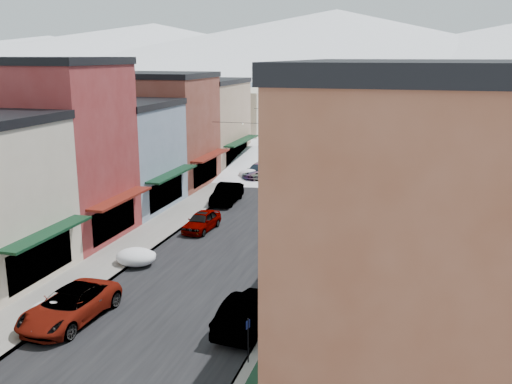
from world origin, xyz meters
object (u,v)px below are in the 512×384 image
Objects in this scene: car_white_suv at (70,306)px; car_silver_sedan at (202,221)px; car_green_sedan at (250,311)px; streetlamp_near at (330,194)px; fire_hydrant at (264,328)px; trash_can at (303,286)px; car_dark_hatch at (227,194)px.

car_white_suv reaches higher than car_silver_sedan.
streetlamp_near is at bearing -88.63° from car_green_sedan.
fire_hydrant is 4.95m from trash_can.
car_white_suv reaches higher than trash_can.
trash_can is at bearing -42.03° from car_silver_sedan.
car_dark_hatch is at bearing -63.03° from car_green_sedan.
car_silver_sedan is at bearing -86.69° from car_dark_hatch.
trash_can is at bearing -62.24° from car_dark_hatch.
fire_hydrant is 0.79× the size of trash_can.
streetlamp_near is (9.03, 2.88, 2.01)m from car_silver_sedan.
car_dark_hatch is at bearing 120.07° from trash_can.
car_white_suv is at bearing -89.38° from car_silver_sedan.
car_green_sedan is at bearing -57.05° from car_silver_sedan.
car_green_sedan is at bearing -113.02° from trash_can.
fire_hydrant is at bearing -69.64° from car_dark_hatch.
car_dark_hatch is at bearing 151.95° from streetlamp_near.
trash_can is at bearing 80.17° from fire_hydrant.
car_white_suv is 15.59m from car_silver_sedan.
car_silver_sedan is 5.41× the size of fire_hydrant.
trash_can is at bearing 32.76° from car_white_suv.
fire_hydrant is (9.50, 0.95, -0.30)m from car_white_suv.
car_white_suv reaches higher than fire_hydrant.
streetlamp_near is at bearing 88.91° from fire_hydrant.
car_green_sedan is 4.47m from trash_can.
fire_hydrant is at bearing -55.68° from car_silver_sedan.
car_dark_hatch is 5.19× the size of trash_can.
car_white_suv is at bearing 16.88° from car_green_sedan.
car_white_suv is 9.55m from fire_hydrant.
trash_can is (9.54, -9.74, -0.07)m from car_silver_sedan.
fire_hydrant is (0.90, -0.77, -0.35)m from car_green_sedan.
streetlamp_near reaches higher than trash_can.
car_silver_sedan is 8.16m from car_dark_hatch.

